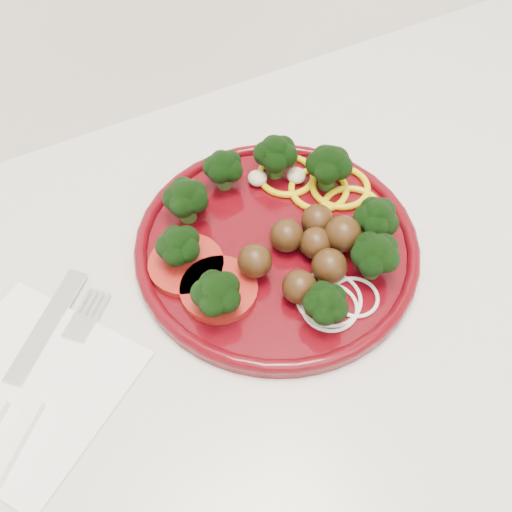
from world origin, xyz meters
name	(u,v)px	position (x,y,z in m)	size (l,w,h in m)	color
counter	(194,469)	(0.00, 1.70, 0.45)	(2.40, 0.60, 0.90)	silver
plate	(279,237)	(0.15, 1.73, 0.92)	(0.30, 0.30, 0.06)	#45040B
napkin	(26,387)	(-0.12, 1.70, 0.90)	(0.17, 0.17, 0.00)	white
fork	(26,422)	(-0.13, 1.66, 0.91)	(0.16, 0.16, 0.01)	white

